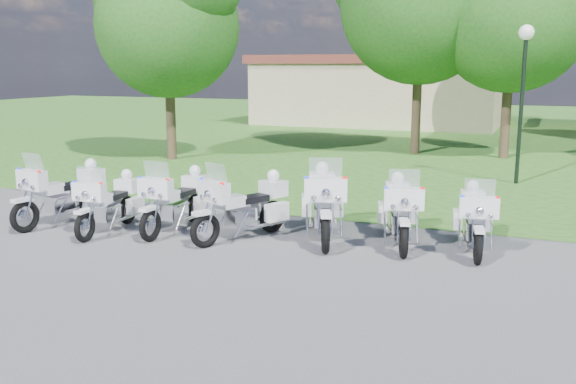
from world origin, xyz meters
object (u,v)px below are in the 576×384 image
at_px(motorcycle_5, 400,210).
at_px(motorcycle_6, 475,218).
at_px(motorcycle_1, 110,202).
at_px(lamp_post, 524,66).
at_px(motorcycle_2, 177,200).
at_px(motorcycle_0, 64,192).
at_px(motorcycle_4, 323,202).
at_px(motorcycle_3, 245,206).

bearing_deg(motorcycle_5, motorcycle_6, 166.01).
height_order(motorcycle_1, lamp_post, lamp_post).
xyz_separation_m(motorcycle_2, lamp_post, (6.30, 8.67, 2.78)).
bearing_deg(lamp_post, motorcycle_0, -134.66).
xyz_separation_m(motorcycle_2, motorcycle_6, (6.01, 0.88, -0.04)).
relative_size(motorcycle_2, motorcycle_6, 1.07).
relative_size(motorcycle_4, motorcycle_6, 1.13).
relative_size(motorcycle_0, motorcycle_3, 1.08).
xyz_separation_m(motorcycle_0, motorcycle_6, (8.68, 1.29, -0.06)).
height_order(motorcycle_4, lamp_post, lamp_post).
bearing_deg(motorcycle_4, motorcycle_0, -11.90).
bearing_deg(motorcycle_5, motorcycle_3, -2.14).
xyz_separation_m(motorcycle_0, lamp_post, (8.97, 9.08, 2.75)).
height_order(motorcycle_0, motorcycle_1, motorcycle_0).
relative_size(motorcycle_1, motorcycle_2, 0.94).
distance_m(motorcycle_1, motorcycle_5, 6.03).
distance_m(motorcycle_5, motorcycle_6, 1.42).
bearing_deg(motorcycle_3, motorcycle_0, 29.01).
bearing_deg(lamp_post, motorcycle_3, -118.23).
bearing_deg(motorcycle_1, lamp_post, -134.62).
xyz_separation_m(motorcycle_1, motorcycle_6, (7.28, 1.49, 0.00)).
distance_m(motorcycle_3, motorcycle_5, 3.08).
height_order(motorcycle_1, motorcycle_5, motorcycle_5).
height_order(motorcycle_3, motorcycle_5, motorcycle_3).
relative_size(motorcycle_1, lamp_post, 0.48).
height_order(motorcycle_2, motorcycle_4, motorcycle_4).
distance_m(motorcycle_2, motorcycle_3, 1.63).
height_order(motorcycle_1, motorcycle_4, motorcycle_4).
relative_size(motorcycle_3, motorcycle_6, 1.02).
height_order(motorcycle_6, lamp_post, lamp_post).
distance_m(motorcycle_0, motorcycle_5, 7.36).
bearing_deg(motorcycle_1, motorcycle_5, -171.98).
height_order(motorcycle_2, motorcycle_6, motorcycle_2).
height_order(motorcycle_5, motorcycle_6, motorcycle_5).
bearing_deg(motorcycle_1, motorcycle_2, -159.84).
bearing_deg(motorcycle_1, motorcycle_0, -13.44).
relative_size(motorcycle_0, motorcycle_2, 1.04).
xyz_separation_m(motorcycle_5, motorcycle_6, (1.41, 0.09, -0.04)).
bearing_deg(motorcycle_6, motorcycle_4, -6.15).
relative_size(motorcycle_2, lamp_post, 0.51).
xyz_separation_m(motorcycle_0, motorcycle_4, (5.74, 1.02, 0.05)).
distance_m(motorcycle_2, motorcycle_5, 4.66).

